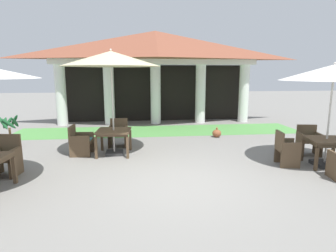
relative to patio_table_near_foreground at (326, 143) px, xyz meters
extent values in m
plane|color=gray|center=(-3.89, -0.80, -0.60)|extent=(60.00, 60.00, 0.00)
cylinder|color=white|center=(-8.15, 6.70, 0.76)|extent=(0.47, 0.47, 2.73)
cylinder|color=white|center=(-6.02, 6.70, 0.76)|extent=(0.47, 0.47, 2.73)
cylinder|color=white|center=(-3.89, 6.70, 0.76)|extent=(0.47, 0.47, 2.73)
cylinder|color=white|center=(-1.76, 6.70, 0.76)|extent=(0.47, 0.47, 2.73)
cylinder|color=white|center=(0.37, 6.70, 0.76)|extent=(0.47, 0.47, 2.73)
cube|color=white|center=(-3.89, 6.70, 2.24)|extent=(9.32, 0.70, 0.24)
pyramid|color=brown|center=(-3.89, 6.70, 2.98)|extent=(9.72, 2.81, 1.24)
cube|color=black|center=(-3.89, 7.60, 0.76)|extent=(9.12, 0.16, 2.73)
cube|color=#519347|center=(-3.89, 4.92, -0.60)|extent=(11.52, 2.24, 0.01)
cube|color=brown|center=(0.00, 0.00, 0.08)|extent=(1.02, 1.02, 0.05)
cube|color=brown|center=(0.00, 0.00, 0.01)|extent=(0.94, 0.94, 0.09)
cube|color=brown|center=(-0.47, -0.34, -0.32)|extent=(0.08, 0.08, 0.57)
cube|color=brown|center=(-0.34, 0.47, -0.32)|extent=(0.08, 0.08, 0.57)
cube|color=brown|center=(0.47, 0.34, -0.32)|extent=(0.08, 0.08, 0.57)
cube|color=#2D2D2D|center=(0.00, 0.00, -0.56)|extent=(0.53, 0.53, 0.10)
cylinder|color=beige|center=(0.00, 0.00, 0.56)|extent=(0.05, 0.05, 2.32)
cone|color=white|center=(0.00, 0.00, 1.76)|extent=(2.55, 2.55, 0.38)
sphere|color=beige|center=(0.00, 0.00, 1.98)|extent=(0.06, 0.06, 0.06)
cube|color=brown|center=(-0.43, -0.90, -0.29)|extent=(0.15, 0.58, 0.62)
cube|color=brown|center=(-0.38, -0.64, -0.42)|extent=(0.06, 0.06, 0.38)
cube|color=brown|center=(0.15, 0.95, -0.18)|extent=(0.63, 0.58, 0.07)
cube|color=teal|center=(0.15, 0.95, -0.12)|extent=(0.58, 0.53, 0.05)
cube|color=brown|center=(0.19, 1.17, 0.05)|extent=(0.56, 0.15, 0.39)
cube|color=brown|center=(0.41, 0.90, -0.28)|extent=(0.14, 0.50, 0.65)
cube|color=brown|center=(-0.11, 0.99, -0.28)|extent=(0.14, 0.50, 0.65)
cube|color=brown|center=(0.37, 0.69, -0.41)|extent=(0.06, 0.06, 0.39)
cube|color=brown|center=(-0.13, 0.77, -0.41)|extent=(0.06, 0.06, 0.39)
cube|color=brown|center=(0.44, 1.12, -0.41)|extent=(0.06, 0.06, 0.39)
cube|color=brown|center=(-0.06, 1.20, -0.41)|extent=(0.06, 0.06, 0.39)
cube|color=brown|center=(-0.95, 0.15, -0.19)|extent=(0.56, 0.60, 0.07)
cube|color=teal|center=(-0.95, 0.15, -0.13)|extent=(0.51, 0.55, 0.05)
cube|color=brown|center=(-1.16, 0.19, 0.06)|extent=(0.14, 0.53, 0.44)
cube|color=brown|center=(-0.91, 0.39, -0.28)|extent=(0.48, 0.14, 0.66)
cube|color=brown|center=(-0.98, -0.09, -0.28)|extent=(0.48, 0.14, 0.66)
cube|color=brown|center=(-0.70, 0.35, -0.42)|extent=(0.06, 0.06, 0.38)
cube|color=brown|center=(-0.77, -0.12, -0.42)|extent=(0.06, 0.06, 0.38)
cube|color=brown|center=(-1.12, 0.42, -0.42)|extent=(0.06, 0.06, 0.38)
cube|color=brown|center=(-1.19, -0.05, -0.42)|extent=(0.06, 0.06, 0.38)
cube|color=brown|center=(-5.46, 1.65, 0.10)|extent=(1.00, 1.00, 0.05)
cube|color=brown|center=(-5.46, 1.65, 0.05)|extent=(0.92, 0.92, 0.06)
cube|color=brown|center=(-5.92, 1.25, -0.29)|extent=(0.07, 0.07, 0.62)
cube|color=brown|center=(-5.05, 1.19, -0.29)|extent=(0.07, 0.07, 0.62)
cube|color=brown|center=(-5.86, 2.11, -0.29)|extent=(0.07, 0.07, 0.62)
cube|color=brown|center=(-4.99, 2.06, -0.29)|extent=(0.07, 0.07, 0.62)
cube|color=#2D2D2D|center=(-5.46, 1.65, -0.56)|extent=(0.49, 0.49, 0.09)
cylinder|color=beige|center=(-5.46, 1.65, 0.74)|extent=(0.05, 0.05, 2.70)
cone|color=beige|center=(-5.46, 1.65, 2.13)|extent=(2.76, 2.76, 0.42)
sphere|color=beige|center=(-5.46, 1.65, 2.37)|extent=(0.06, 0.06, 0.06)
cube|color=brown|center=(-5.39, 2.58, -0.20)|extent=(0.60, 0.60, 0.07)
cube|color=teal|center=(-5.39, 2.58, -0.14)|extent=(0.55, 0.55, 0.05)
cube|color=brown|center=(-5.37, 2.84, 0.05)|extent=(0.57, 0.10, 0.44)
cube|color=brown|center=(-5.13, 2.56, -0.28)|extent=(0.10, 0.56, 0.66)
cube|color=brown|center=(-5.65, 2.60, -0.28)|extent=(0.10, 0.56, 0.66)
cube|color=brown|center=(-5.16, 2.31, -0.42)|extent=(0.06, 0.06, 0.37)
cube|color=brown|center=(-5.66, 2.34, -0.42)|extent=(0.06, 0.06, 0.37)
cube|color=brown|center=(-5.12, 2.81, -0.42)|extent=(0.06, 0.06, 0.37)
cube|color=brown|center=(-5.63, 2.85, -0.42)|extent=(0.06, 0.06, 0.37)
cube|color=brown|center=(-6.38, 1.72, -0.22)|extent=(0.61, 0.61, 0.07)
cube|color=teal|center=(-6.38, 1.72, -0.16)|extent=(0.56, 0.57, 0.05)
cube|color=brown|center=(-6.65, 1.73, 0.04)|extent=(0.10, 0.58, 0.44)
cube|color=brown|center=(-6.36, 1.98, -0.30)|extent=(0.58, 0.10, 0.62)
cube|color=brown|center=(-6.40, 1.45, -0.30)|extent=(0.58, 0.10, 0.62)
cube|color=brown|center=(-6.11, 1.96, -0.43)|extent=(0.06, 0.06, 0.35)
cube|color=brown|center=(-6.14, 1.44, -0.43)|extent=(0.06, 0.06, 0.35)
cube|color=brown|center=(-6.62, 1.99, -0.43)|extent=(0.06, 0.06, 0.35)
cube|color=brown|center=(-6.66, 1.47, -0.43)|extent=(0.06, 0.06, 0.35)
cube|color=brown|center=(-7.41, -0.37, -0.31)|extent=(0.08, 0.08, 0.58)
cube|color=brown|center=(-7.82, 0.15, -0.19)|extent=(0.60, 0.59, 0.07)
cube|color=teal|center=(-7.82, 0.15, -0.13)|extent=(0.55, 0.55, 0.05)
cube|color=brown|center=(-7.79, 0.40, 0.09)|extent=(0.54, 0.13, 0.48)
cube|color=brown|center=(-7.58, 0.12, -0.28)|extent=(0.13, 0.53, 0.65)
cube|color=brown|center=(-7.62, -0.11, -0.41)|extent=(0.06, 0.06, 0.38)
cube|color=brown|center=(-7.56, 0.36, -0.41)|extent=(0.06, 0.06, 0.38)
cube|color=brown|center=(-8.03, 0.42, -0.41)|extent=(0.06, 0.06, 0.38)
cylinder|color=#995638|center=(-8.87, 2.96, -0.45)|extent=(0.48, 0.48, 0.30)
cylinder|color=brown|center=(-8.87, 2.96, -0.15)|extent=(0.07, 0.07, 0.31)
ellipsoid|color=#1E562D|center=(-8.68, 2.96, 0.18)|extent=(0.11, 0.46, 0.41)
ellipsoid|color=#1E562D|center=(-8.76, 3.12, 0.21)|extent=(0.42, 0.34, 0.47)
ellipsoid|color=#1E562D|center=(-8.92, 3.06, 0.17)|extent=(0.31, 0.22, 0.38)
ellipsoid|color=#1E562D|center=(-8.99, 2.96, 0.17)|extent=(0.12, 0.33, 0.38)
ellipsoid|color=#1E562D|center=(-8.98, 2.80, 0.20)|extent=(0.45, 0.34, 0.46)
ellipsoid|color=#1E562D|center=(-8.81, 2.78, 0.18)|extent=(0.46, 0.24, 0.41)
ellipsoid|color=brown|center=(-1.84, 3.52, -0.46)|extent=(0.33, 0.33, 0.29)
sphere|color=brown|center=(-1.84, 3.52, -0.28)|extent=(0.08, 0.08, 0.08)
camera|label=1|loc=(-4.78, -6.49, 1.75)|focal=30.28mm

